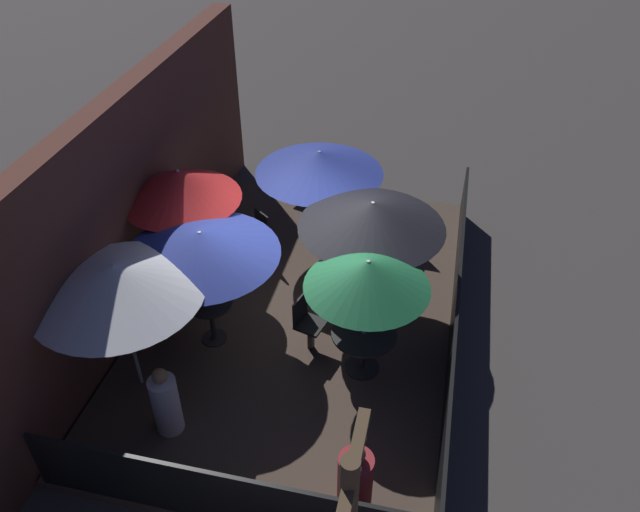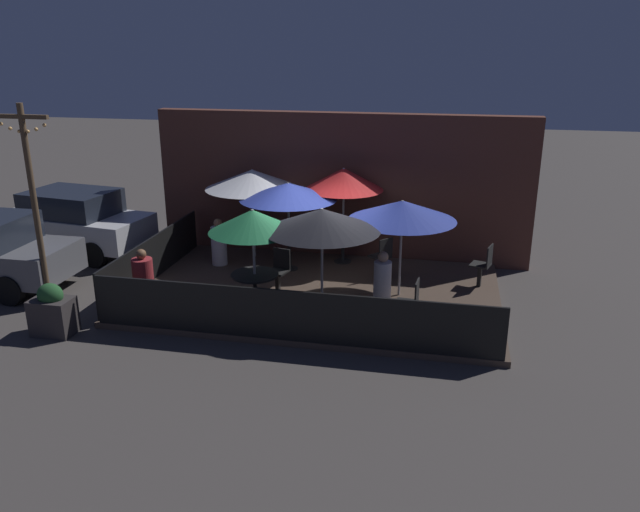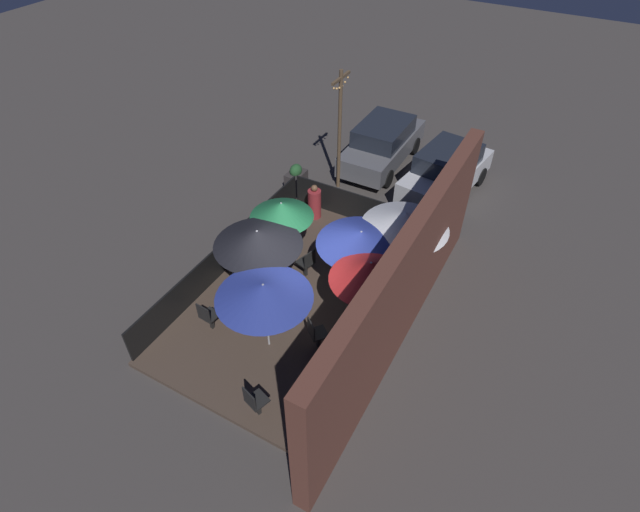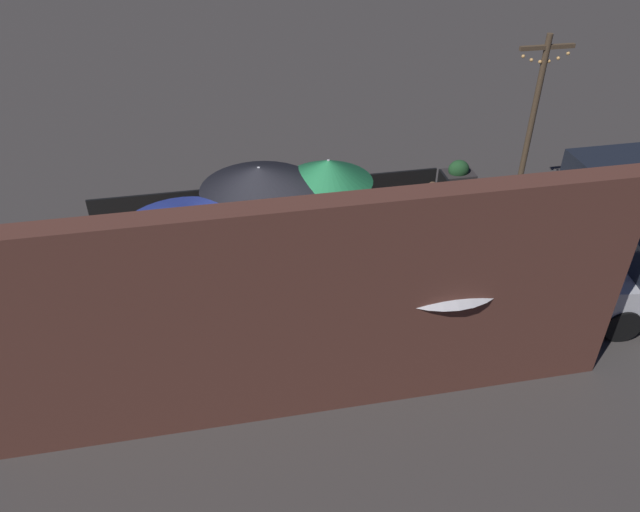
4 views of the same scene
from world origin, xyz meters
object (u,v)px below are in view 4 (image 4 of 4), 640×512
Objects in this scene: patio_umbrella_3 at (259,178)px; light_post at (531,125)px; patron_1 at (446,291)px; patio_umbrella_2 at (328,171)px; patio_chair_3 at (84,324)px; patio_umbrella_1 at (288,264)px; dining_table_1 at (291,340)px; patron_0 at (203,249)px; patio_umbrella_5 at (181,219)px; patio_umbrella_4 at (434,251)px; dining_table_0 at (350,299)px; planter_box at (457,182)px; patio_umbrella_0 at (353,237)px; patron_2 at (430,210)px; dining_table_2 at (328,225)px; patio_chair_1 at (324,254)px; patio_chair_0 at (222,317)px; parked_car_0 at (625,194)px; patio_chair_2 at (172,237)px.

patio_umbrella_3 is 5.65m from light_post.
patio_umbrella_2 is at bearing 65.95° from patron_1.
patio_umbrella_1 is at bearing -0.00° from patio_chair_3.
dining_table_1 is at bearing 97.13° from patio_umbrella_1.
light_post reaches higher than patio_umbrella_2.
patio_chair_3 is 0.77× the size of patron_0.
patio_umbrella_4 is at bearing 154.04° from patio_umbrella_5.
dining_table_0 is 5.30m from planter_box.
patio_umbrella_2 is at bearing 42.76° from patio_chair_3.
patio_umbrella_0 is 2.36m from patio_umbrella_2.
patio_umbrella_2 is 2.12× the size of patio_chair_3.
patio_umbrella_1 is 5.08m from patron_2.
patron_1 is at bearing -164.73° from patio_umbrella_1.
dining_table_2 is 0.93m from patio_chair_1.
patio_umbrella_0 is at bearing 121.69° from patron_1.
patron_0 reaches higher than patron_2.
dining_table_2 is at bearing -111.38° from patio_umbrella_1.
dining_table_2 is at bearing 0.00° from patio_chair_1.
patio_chair_3 reaches higher than dining_table_2.
patio_umbrella_3 is 2.42× the size of patio_chair_0.
patio_umbrella_3 is 2.82m from dining_table_0.
patron_2 is at bearing -172.91° from patio_umbrella_2.
dining_table_0 is at bearing 0.00° from patio_umbrella_0.
patio_chair_1 is 2.37m from patron_1.
patio_umbrella_0 is at bearing 119.10° from patio_umbrella_3.
patron_2 is (-2.33, -2.64, -0.09)m from dining_table_0.
patron_2 reaches higher than dining_table_2.
patron_1 is 0.96× the size of patron_2.
dining_table_2 is at bearing 6.66° from light_post.
dining_table_1 is at bearing 21.11° from parked_car_0.
dining_table_1 is at bearing -0.00° from patio_chair_0.
patio_umbrella_2 is at bearing 25.89° from planter_box.
patio_umbrella_2 reaches higher than planter_box.
dining_table_0 is 3.12m from patron_0.
patio_chair_2 is at bearing -2.63° from parked_car_0.
parked_car_0 is (-6.47, -2.16, 0.12)m from dining_table_0.
dining_table_0 is at bearing 87.85° from patio_umbrella_2.
patio_chair_0 reaches higher than dining_table_1.
patio_chair_3 is 0.23× the size of parked_car_0.
patio_umbrella_0 reaches higher than patio_umbrella_5.
patio_umbrella_3 reaches higher than patron_0.
light_post is (-4.28, -0.50, 0.36)m from patio_umbrella_2.
patio_umbrella_5 is 2.31m from patio_chair_3.
patio_umbrella_3 is at bearing -141.52° from patio_umbrella_5.
parked_car_0 is (-7.70, 0.05, -1.13)m from patio_umbrella_3.
patio_umbrella_4 is (-2.21, -0.04, -0.09)m from patio_umbrella_1.
patron_2 is at bearing 4.99° from patio_chair_2.
patio_umbrella_1 is at bearing 33.91° from dining_table_0.
patio_umbrella_0 is 2.34× the size of patio_chair_1.
patio_chair_3 is at bearing 121.11° from patio_chair_1.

